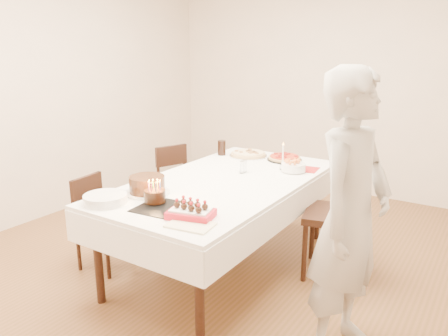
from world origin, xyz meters
The scene contains 22 objects.
floor centered at (0.00, 0.00, 0.00)m, with size 5.00×5.00×0.00m, color brown.
wall_back centered at (0.00, 2.50, 1.35)m, with size 4.50×0.04×2.70m, color beige.
wall_left centered at (-2.25, 0.00, 1.35)m, with size 0.04×5.00×2.70m, color beige.
dining_table centered at (0.00, -0.01, 0.38)m, with size 1.14×2.14×0.75m, color white.
chair_right_savory centered at (0.80, 0.36, 0.50)m, with size 0.51×0.51×1.00m, color black, non-canonical shape.
chair_left_savory centered at (-0.83, 0.46, 0.41)m, with size 0.42×0.42×0.82m, color black, non-canonical shape.
chair_left_dessert centered at (-0.82, -0.55, 0.39)m, with size 0.39×0.39×0.77m, color black, non-canonical shape.
person centered at (1.16, -0.48, 0.84)m, with size 0.61×0.40×1.68m, color #B9B4AE.
pizza_white centered at (-0.24, 0.78, 0.77)m, with size 0.37×0.37×0.04m, color beige.
pizza_pepperoni centered at (0.12, 0.83, 0.77)m, with size 0.32×0.32×0.04m, color red.
red_placemat centered at (0.42, 0.65, 0.75)m, with size 0.21×0.21×0.01m, color #B21E1E.
pasta_bowl centered at (0.36, 0.52, 0.79)m, with size 0.21×0.21×0.07m, color white.
taper_candle centered at (0.25, 0.53, 0.87)m, with size 0.05×0.05×0.24m, color white.
shaker_pair centered at (0.02, 0.23, 0.80)m, with size 0.09×0.09×0.11m, color white, non-canonical shape.
cola_glass centered at (-0.48, 0.69, 0.82)m, with size 0.08×0.08×0.14m, color black.
layer_cake centered at (-0.29, -0.59, 0.81)m, with size 0.32×0.32×0.13m, color #351B0D.
cake_board centered at (0.00, -0.76, 0.75)m, with size 0.32×0.32×0.01m, color black.
birthday_cake centered at (-0.10, -0.72, 0.84)m, with size 0.15×0.15×0.15m, color #351E0E.
strawberry_box centered at (0.26, -0.79, 0.79)m, with size 0.28×0.19×0.07m, color red, non-canonical shape.
box_lid centered at (0.34, -0.90, 0.75)m, with size 0.27×0.18×0.02m, color beige.
plate_stack centered at (-0.38, -0.89, 0.78)m, with size 0.29×0.29×0.06m, color white.
china_plate centered at (-0.35, -0.60, 0.75)m, with size 0.21×0.21×0.01m, color white.
Camera 1 is at (1.82, -2.79, 1.77)m, focal length 35.00 mm.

